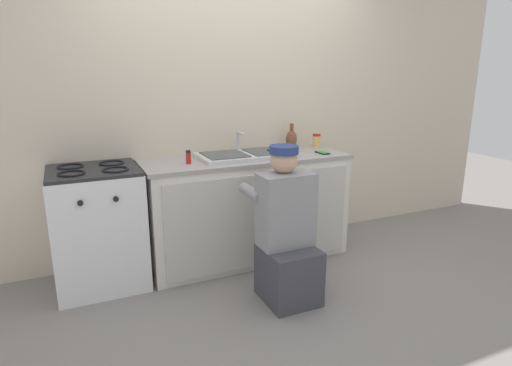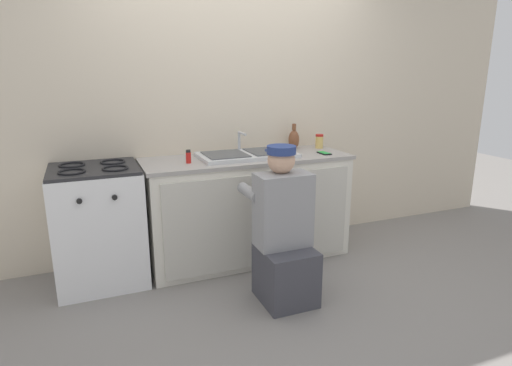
# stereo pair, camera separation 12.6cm
# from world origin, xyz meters

# --- Properties ---
(ground_plane) EXTENTS (12.00, 12.00, 0.00)m
(ground_plane) POSITION_xyz_m (0.00, 0.00, 0.00)
(ground_plane) COLOR gray
(back_wall) EXTENTS (6.00, 0.10, 2.50)m
(back_wall) POSITION_xyz_m (0.00, 0.65, 1.25)
(back_wall) COLOR beige
(back_wall) RESTS_ON ground_plane
(counter_cabinet) EXTENTS (1.70, 0.62, 0.87)m
(counter_cabinet) POSITION_xyz_m (0.00, 0.29, 0.43)
(counter_cabinet) COLOR silver
(counter_cabinet) RESTS_ON ground_plane
(countertop) EXTENTS (1.74, 0.62, 0.03)m
(countertop) POSITION_xyz_m (0.00, 0.30, 0.88)
(countertop) COLOR #9E9993
(countertop) RESTS_ON counter_cabinet
(sink_double_basin) EXTENTS (0.80, 0.44, 0.19)m
(sink_double_basin) POSITION_xyz_m (0.00, 0.30, 0.92)
(sink_double_basin) COLOR silver
(sink_double_basin) RESTS_ON countertop
(stove_range) EXTENTS (0.64, 0.62, 0.92)m
(stove_range) POSITION_xyz_m (-1.21, 0.30, 0.46)
(stove_range) COLOR white
(stove_range) RESTS_ON ground_plane
(plumber_person) EXTENTS (0.42, 0.61, 1.10)m
(plumber_person) POSITION_xyz_m (-0.02, -0.47, 0.46)
(plumber_person) COLOR #3F3F47
(plumber_person) RESTS_ON ground_plane
(condiment_jar) EXTENTS (0.07, 0.07, 0.13)m
(condiment_jar) POSITION_xyz_m (0.76, 0.42, 0.96)
(condiment_jar) COLOR #DBB760
(condiment_jar) RESTS_ON countertop
(spice_bottle_red) EXTENTS (0.04, 0.04, 0.10)m
(spice_bottle_red) POSITION_xyz_m (-0.51, 0.23, 0.95)
(spice_bottle_red) COLOR red
(spice_bottle_red) RESTS_ON countertop
(vase_decorative) EXTENTS (0.10, 0.10, 0.23)m
(vase_decorative) POSITION_xyz_m (0.53, 0.48, 0.99)
(vase_decorative) COLOR brown
(vase_decorative) RESTS_ON countertop
(cell_phone) EXTENTS (0.07, 0.14, 0.01)m
(cell_phone) POSITION_xyz_m (0.66, 0.17, 0.90)
(cell_phone) COLOR black
(cell_phone) RESTS_ON countertop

